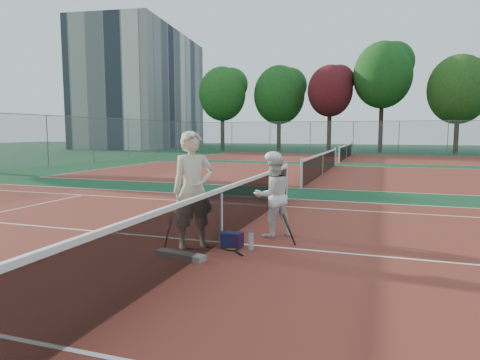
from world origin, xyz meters
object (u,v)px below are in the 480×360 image
at_px(racket_red, 170,232).
at_px(sports_bag_navy, 230,240).
at_px(racket_spare, 231,249).
at_px(sports_bag_purple, 233,240).
at_px(racket_black_held, 286,230).
at_px(water_bottle, 251,241).
at_px(apartment_block, 145,91).
at_px(player_b, 273,196).
at_px(net_main, 221,215).
at_px(player_a, 193,190).

bearing_deg(racket_red, sports_bag_navy, -9.79).
distance_m(racket_spare, sports_bag_navy, 0.18).
bearing_deg(racket_red, sports_bag_purple, -9.55).
distance_m(racket_black_held, water_bottle, 0.72).
height_order(apartment_block, player_b, apartment_block).
bearing_deg(player_b, net_main, 5.50).
bearing_deg(apartment_block, racket_spare, -57.44).
relative_size(player_a, sports_bag_purple, 6.18).
height_order(net_main, racket_red, net_main).
xyz_separation_m(player_b, racket_spare, (-0.44, -1.17, -0.79)).
distance_m(player_b, racket_red, 2.14).
xyz_separation_m(racket_black_held, water_bottle, (-0.50, -0.50, -0.13)).
height_order(sports_bag_navy, sports_bag_purple, sports_bag_navy).
height_order(racket_black_held, water_bottle, racket_black_held).
bearing_deg(racket_red, net_main, 11.56).
relative_size(player_a, racket_red, 3.47).
xyz_separation_m(player_a, water_bottle, (1.02, 0.15, -0.88)).
bearing_deg(net_main, player_a, -128.47).
height_order(player_a, racket_red, player_a).
bearing_deg(racket_black_held, racket_spare, 24.61).
height_order(apartment_block, racket_red, apartment_block).
bearing_deg(net_main, apartment_block, 122.47).
bearing_deg(racket_black_held, water_bottle, 34.00).
bearing_deg(sports_bag_purple, sports_bag_navy, -150.66).
xyz_separation_m(net_main, sports_bag_navy, (0.28, -0.27, -0.37)).
bearing_deg(net_main, sports_bag_purple, -37.57).
xyz_separation_m(apartment_block, racket_spare, (28.34, -44.38, -7.49)).
relative_size(player_b, racket_spare, 2.67).
bearing_deg(apartment_block, net_main, -57.53).
xyz_separation_m(player_a, racket_red, (-0.34, -0.24, -0.73)).
relative_size(player_b, racket_red, 2.71).
height_order(net_main, racket_black_held, net_main).
xyz_separation_m(net_main, player_b, (0.78, 0.79, 0.29)).
xyz_separation_m(player_b, sports_bag_purple, (-0.46, -1.04, -0.67)).
distance_m(player_a, racket_red, 0.84).
height_order(net_main, water_bottle, net_main).
height_order(player_b, racket_red, player_b).
distance_m(racket_black_held, sports_bag_purple, 0.98).
relative_size(net_main, sports_bag_purple, 33.03).
xyz_separation_m(apartment_block, racket_black_held, (29.17, -43.79, -7.22)).
distance_m(net_main, water_bottle, 0.81).
height_order(racket_spare, water_bottle, water_bottle).
xyz_separation_m(net_main, racket_red, (-0.69, -0.68, -0.21)).
relative_size(player_a, racket_black_held, 3.61).
height_order(player_a, water_bottle, player_a).
bearing_deg(racket_black_held, player_b, -66.40).
relative_size(player_b, water_bottle, 5.34).
relative_size(sports_bag_navy, water_bottle, 1.15).
height_order(racket_red, racket_spare, racket_red).
relative_size(apartment_block, racket_black_held, 38.68).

